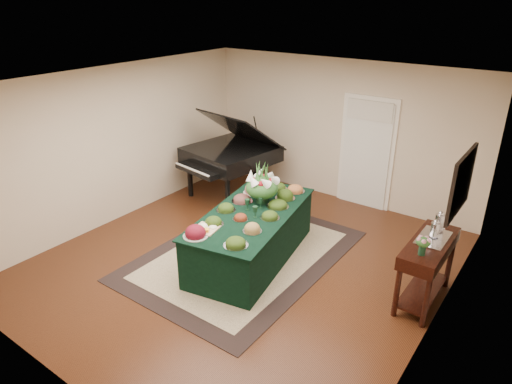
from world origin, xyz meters
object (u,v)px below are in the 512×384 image
Objects in this scene: buffet_table at (252,235)px; grand_piano at (231,154)px; mahogany_sideboard at (428,255)px; floral_centerpiece at (262,184)px.

buffet_table is 1.37× the size of grand_piano.
grand_piano is 4.37m from mahogany_sideboard.
floral_centerpiece is 2.13m from grand_piano.
floral_centerpiece is at bearing -38.01° from grand_piano.
mahogany_sideboard is (2.53, 0.11, -0.41)m from floral_centerpiece.
mahogany_sideboard is (2.45, 0.49, 0.29)m from buffet_table.
grand_piano is at bearing 141.99° from floral_centerpiece.
floral_centerpiece is at bearing -177.52° from mahogany_sideboard.
floral_centerpiece is at bearing 101.47° from buffet_table.
grand_piano is at bearing 164.11° from mahogany_sideboard.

